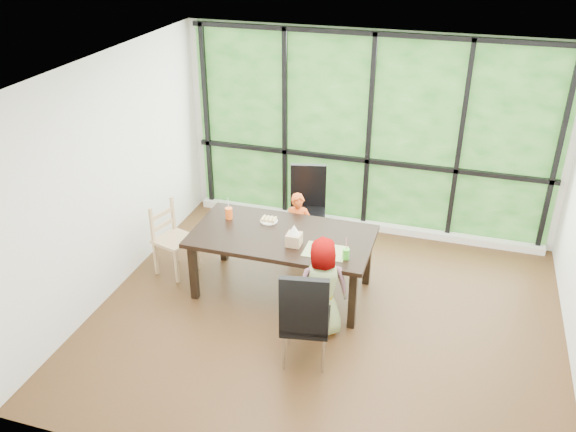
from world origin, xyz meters
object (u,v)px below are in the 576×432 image
object	(u,v)px
plate_near	(322,252)
tissue_box	(294,239)
child_toddler	(298,229)
chair_window_leather	(307,209)
plate_far	(269,221)
green_cup	(346,254)
child_older	(320,287)
chair_end_beech	(175,240)
dining_table	(282,263)
orange_cup	(229,213)
chair_interior_leather	(306,315)

from	to	relation	value
plate_near	tissue_box	size ratio (longest dim) A/B	1.33
child_toddler	tissue_box	distance (m)	0.92
tissue_box	chair_window_leather	bearing A→B (deg)	98.70
plate_far	plate_near	size ratio (longest dim) A/B	0.99
chair_window_leather	green_cup	size ratio (longest dim) A/B	9.31
child_older	plate_near	distance (m)	0.42
chair_window_leather	chair_end_beech	xyz separation A→B (m)	(-1.36, -1.08, -0.09)
dining_table	plate_far	xyz separation A→B (m)	(-0.24, 0.25, 0.38)
child_toddler	chair_end_beech	bearing A→B (deg)	-164.33
green_cup	orange_cup	bearing A→B (deg)	162.41
chair_window_leather	child_toddler	bearing A→B (deg)	-102.94
chair_end_beech	plate_far	distance (m)	1.19
plate_far	orange_cup	world-z (taller)	orange_cup
chair_window_leather	orange_cup	xyz separation A→B (m)	(-0.71, -0.90, 0.28)
chair_interior_leather	plate_far	world-z (taller)	chair_interior_leather
chair_end_beech	plate_near	world-z (taller)	chair_end_beech
orange_cup	tissue_box	distance (m)	0.98
plate_far	orange_cup	size ratio (longest dim) A/B	1.52
green_cup	chair_interior_leather	bearing A→B (deg)	-105.44
plate_far	orange_cup	xyz separation A→B (m)	(-0.47, -0.07, 0.06)
plate_near	orange_cup	bearing A→B (deg)	161.10
green_cup	chair_end_beech	bearing A→B (deg)	172.19
dining_table	child_older	world-z (taller)	child_older
chair_end_beech	tissue_box	xyz separation A→B (m)	(1.55, -0.18, 0.37)
chair_interior_leather	tissue_box	distance (m)	1.01
child_toddler	plate_far	xyz separation A→B (m)	(-0.24, -0.40, 0.28)
green_cup	child_toddler	bearing A→B (deg)	130.12
chair_window_leather	orange_cup	world-z (taller)	chair_window_leather
chair_interior_leather	orange_cup	size ratio (longest dim) A/B	7.92
plate_far	tissue_box	xyz separation A→B (m)	(0.44, -0.43, 0.06)
dining_table	child_toddler	size ratio (longest dim) A/B	2.14
plate_near	green_cup	xyz separation A→B (m)	(0.27, -0.05, 0.05)
chair_window_leather	chair_end_beech	distance (m)	1.74
chair_window_leather	chair_interior_leather	size ratio (longest dim) A/B	1.00
dining_table	tissue_box	world-z (taller)	tissue_box
chair_end_beech	green_cup	world-z (taller)	chair_end_beech
child_toddler	green_cup	size ratio (longest dim) A/B	8.18
dining_table	chair_end_beech	distance (m)	1.36
child_toddler	child_older	world-z (taller)	child_older
orange_cup	green_cup	distance (m)	1.58
dining_table	child_older	distance (m)	0.87
green_cup	tissue_box	world-z (taller)	tissue_box
chair_interior_leather	green_cup	distance (m)	0.85
chair_interior_leather	child_older	bearing A→B (deg)	-102.79
chair_end_beech	chair_interior_leather	bearing A→B (deg)	-102.71
chair_end_beech	plate_near	xyz separation A→B (m)	(1.88, -0.24, 0.31)
dining_table	chair_interior_leather	world-z (taller)	chair_interior_leather
child_toddler	green_cup	xyz separation A→B (m)	(0.79, -0.94, 0.33)
chair_end_beech	child_older	distance (m)	2.05
dining_table	plate_near	world-z (taller)	plate_near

